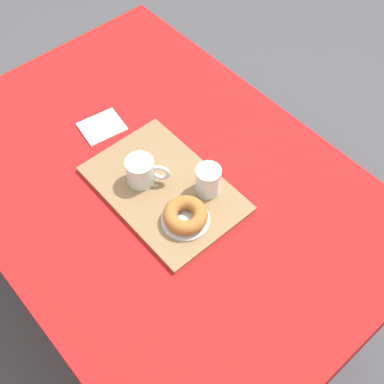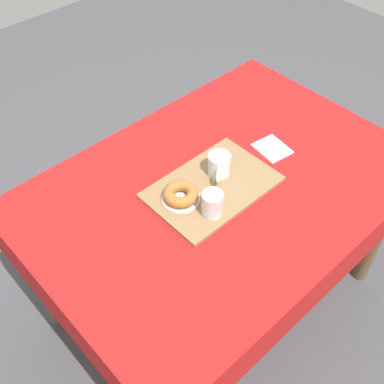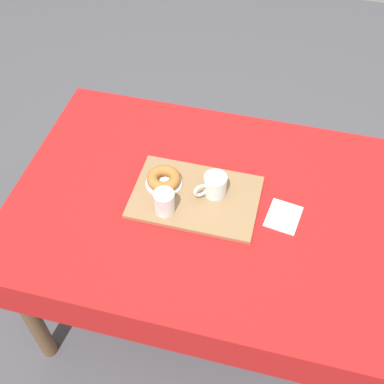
% 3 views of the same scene
% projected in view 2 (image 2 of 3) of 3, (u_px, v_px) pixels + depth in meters
% --- Properties ---
extents(ground_plane, '(6.00, 6.00, 0.00)m').
position_uv_depth(ground_plane, '(215.00, 296.00, 2.24)').
color(ground_plane, '#47474C').
extents(dining_table, '(1.38, 0.96, 0.75)m').
position_uv_depth(dining_table, '(221.00, 201.00, 1.76)').
color(dining_table, red).
rests_on(dining_table, ground).
extents(serving_tray, '(0.44, 0.29, 0.01)m').
position_uv_depth(serving_tray, '(212.00, 187.00, 1.67)').
color(serving_tray, olive).
rests_on(serving_tray, dining_table).
extents(tea_mug_left, '(0.11, 0.10, 0.08)m').
position_uv_depth(tea_mug_left, '(219.00, 165.00, 1.68)').
color(tea_mug_left, silver).
rests_on(tea_mug_left, serving_tray).
extents(water_glass_near, '(0.07, 0.07, 0.09)m').
position_uv_depth(water_glass_near, '(212.00, 204.00, 1.55)').
color(water_glass_near, silver).
rests_on(water_glass_near, serving_tray).
extents(donut_plate_left, '(0.13, 0.13, 0.01)m').
position_uv_depth(donut_plate_left, '(181.00, 199.00, 1.62)').
color(donut_plate_left, silver).
rests_on(donut_plate_left, serving_tray).
extents(sugar_donut_left, '(0.12, 0.12, 0.04)m').
position_uv_depth(sugar_donut_left, '(181.00, 194.00, 1.61)').
color(sugar_donut_left, '#A3662D').
rests_on(sugar_donut_left, donut_plate_left).
extents(paper_napkin, '(0.13, 0.14, 0.01)m').
position_uv_depth(paper_napkin, '(272.00, 148.00, 1.82)').
color(paper_napkin, white).
rests_on(paper_napkin, dining_table).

